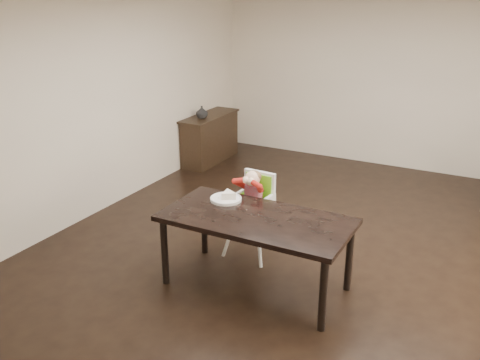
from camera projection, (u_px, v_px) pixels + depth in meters
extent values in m
plane|color=black|center=(319.00, 257.00, 5.88)|extent=(7.00, 7.00, 0.00)
cube|color=beige|center=(401.00, 84.00, 8.30)|extent=(6.00, 0.02, 2.70)
cube|color=beige|center=(75.00, 320.00, 2.52)|extent=(6.00, 0.02, 2.70)
cube|color=beige|center=(99.00, 108.00, 6.73)|extent=(0.02, 7.00, 2.70)
cube|color=black|center=(256.00, 220.00, 5.07)|extent=(1.80, 0.90, 0.05)
cylinder|color=black|center=(165.00, 252.00, 5.25)|extent=(0.07, 0.07, 0.70)
cylinder|color=black|center=(323.00, 295.00, 4.53)|extent=(0.07, 0.07, 0.70)
cylinder|color=black|center=(204.00, 224.00, 5.87)|extent=(0.07, 0.07, 0.70)
cylinder|color=black|center=(349.00, 258.00, 5.14)|extent=(0.07, 0.07, 0.70)
cylinder|color=white|center=(230.00, 234.00, 5.83)|extent=(0.04, 0.04, 0.52)
cylinder|color=white|center=(259.00, 242.00, 5.65)|extent=(0.04, 0.04, 0.52)
cylinder|color=white|center=(247.00, 222.00, 6.12)|extent=(0.04, 0.04, 0.52)
cylinder|color=white|center=(276.00, 229.00, 5.94)|extent=(0.04, 0.04, 0.52)
cube|color=white|center=(253.00, 210.00, 5.80)|extent=(0.39, 0.35, 0.05)
cube|color=#69C719|center=(253.00, 207.00, 5.78)|extent=(0.31, 0.29, 0.03)
cube|color=white|center=(260.00, 188.00, 5.84)|extent=(0.37, 0.07, 0.39)
cube|color=#69C719|center=(259.00, 190.00, 5.82)|extent=(0.31, 0.04, 0.35)
cube|color=black|center=(251.00, 190.00, 5.79)|extent=(0.04, 0.17, 0.02)
cube|color=black|center=(260.00, 193.00, 5.73)|extent=(0.04, 0.17, 0.02)
cylinder|color=red|center=(253.00, 196.00, 5.74)|extent=(0.22, 0.22, 0.25)
sphere|color=beige|center=(253.00, 178.00, 5.65)|extent=(0.18, 0.18, 0.17)
ellipsoid|color=brown|center=(254.00, 176.00, 5.66)|extent=(0.18, 0.17, 0.13)
sphere|color=beige|center=(246.00, 180.00, 5.60)|extent=(0.08, 0.08, 0.07)
sphere|color=beige|center=(251.00, 181.00, 5.56)|extent=(0.08, 0.08, 0.07)
cylinder|color=white|center=(226.00, 199.00, 5.44)|extent=(0.37, 0.37, 0.02)
torus|color=white|center=(226.00, 198.00, 5.44)|extent=(0.37, 0.37, 0.02)
cube|color=black|center=(210.00, 139.00, 8.88)|extent=(0.40, 1.20, 0.76)
cube|color=black|center=(209.00, 116.00, 8.74)|extent=(0.44, 1.26, 0.03)
imported|color=#99999E|center=(202.00, 112.00, 8.51)|extent=(0.19, 0.20, 0.19)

